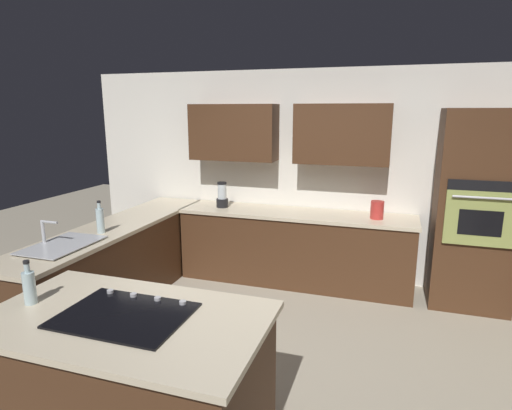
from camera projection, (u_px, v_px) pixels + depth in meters
ground_plane at (261, 358)px, 3.67m from camera, size 14.00×14.00×0.00m
wall_back at (304, 165)px, 5.28m from camera, size 6.00×0.44×2.60m
lower_cabinets_back at (295, 249)px, 5.21m from camera, size 2.80×0.60×0.86m
countertop_back at (295, 214)px, 5.11m from camera, size 2.84×0.64×0.04m
lower_cabinets_side at (118, 266)px, 4.64m from camera, size 0.60×2.90×0.86m
countertop_side at (115, 227)px, 4.54m from camera, size 0.64×2.94×0.04m
island_base at (130, 385)px, 2.63m from camera, size 1.64×0.92×0.86m
island_top at (125, 319)px, 2.53m from camera, size 1.72×1.00×0.04m
wall_oven at (475, 211)px, 4.47m from camera, size 0.80×0.66×2.13m
sink_unit at (61, 245)px, 3.82m from camera, size 0.46×0.70×0.23m
cooktop at (125, 315)px, 2.53m from camera, size 0.76×0.56×0.03m
blender at (222, 196)px, 5.35m from camera, size 0.15×0.15×0.32m
kettle at (377, 210)px, 4.78m from camera, size 0.15×0.15×0.20m
dish_soap_bottle at (100, 220)px, 4.22m from camera, size 0.08×0.08×0.33m
oil_bottle at (29, 286)px, 2.67m from camera, size 0.08×0.08×0.29m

